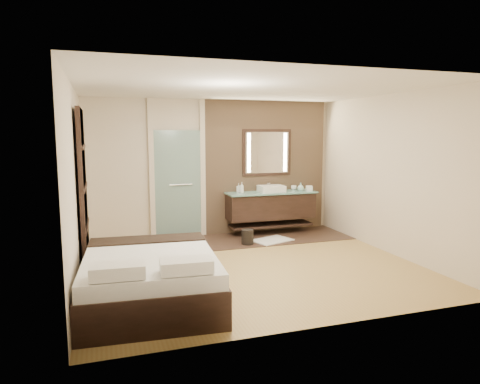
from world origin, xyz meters
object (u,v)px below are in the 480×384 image
object	(u,v)px
vanity	(271,206)
mirror_unit	(267,153)
waste_bin	(247,237)
bed	(151,278)

from	to	relation	value
vanity	mirror_unit	size ratio (longest dim) A/B	1.75
waste_bin	vanity	bearing A→B (deg)	43.51
bed	vanity	bearing A→B (deg)	50.95
bed	waste_bin	size ratio (longest dim) A/B	7.29
vanity	waste_bin	bearing A→B (deg)	-136.49
bed	waste_bin	distance (m)	3.02
mirror_unit	bed	world-z (taller)	mirror_unit
mirror_unit	vanity	bearing A→B (deg)	-90.00
mirror_unit	bed	bearing A→B (deg)	-130.67
vanity	bed	size ratio (longest dim) A/B	0.90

